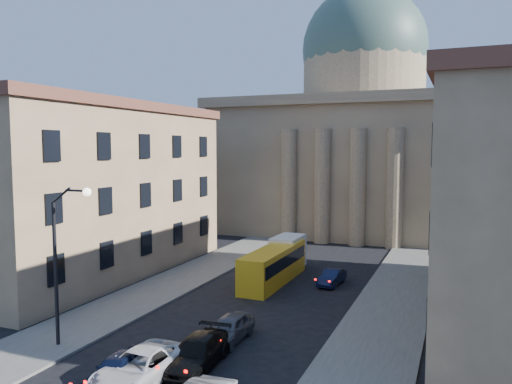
# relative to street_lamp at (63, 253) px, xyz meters

# --- Properties ---
(sidewalk_left) EXTENTS (5.00, 60.00, 0.15)m
(sidewalk_left) POSITION_rel_street_lamp_xyz_m (-1.53, 10.00, -5.21)
(sidewalk_left) COLOR #53514C
(sidewalk_left) RESTS_ON ground
(sidewalk_right) EXTENTS (5.00, 60.00, 0.15)m
(sidewalk_right) POSITION_rel_street_lamp_xyz_m (15.47, 10.00, -5.21)
(sidewalk_right) COLOR #53514C
(sidewalk_right) RESTS_ON ground
(church) EXTENTS (68.02, 28.76, 36.60)m
(church) POSITION_rel_street_lamp_xyz_m (6.97, 47.47, 6.59)
(church) COLOR #7A634B
(church) RESTS_ON ground
(building_left) EXTENTS (11.60, 26.60, 14.70)m
(building_left) POSITION_rel_street_lamp_xyz_m (-10.03, 14.00, 2.14)
(building_left) COLOR tan
(building_left) RESTS_ON ground
(street_lamp) EXTENTS (2.62, 0.44, 8.83)m
(street_lamp) POSITION_rel_street_lamp_xyz_m (0.00, 0.00, 0.00)
(street_lamp) COLOR black
(street_lamp) RESTS_ON ground
(car_left_near) EXTENTS (1.95, 4.22, 1.40)m
(car_left_near) POSITION_rel_street_lamp_xyz_m (5.23, -2.25, -4.59)
(car_left_near) COLOR black
(car_left_near) RESTS_ON ground
(car_left_mid) EXTENTS (2.82, 5.68, 1.55)m
(car_left_mid) POSITION_rel_street_lamp_xyz_m (6.17, -1.84, -4.51)
(car_left_mid) COLOR white
(car_left_mid) RESTS_ON ground
(car_right_mid) EXTENTS (2.53, 5.35, 1.51)m
(car_right_mid) POSITION_rel_street_lamp_xyz_m (7.77, 0.60, -4.53)
(car_right_mid) COLOR black
(car_right_mid) RESTS_ON ground
(car_right_far) EXTENTS (1.73, 4.27, 1.45)m
(car_right_far) POSITION_rel_street_lamp_xyz_m (7.77, 4.37, -4.56)
(car_right_far) COLOR #4F4F54
(car_right_far) RESTS_ON ground
(car_right_distant) EXTENTS (1.65, 3.81, 1.22)m
(car_right_distant) POSITION_rel_street_lamp_xyz_m (10.32, 17.92, -4.68)
(car_right_distant) COLOR black
(car_right_distant) RESTS_ON ground
(city_bus) EXTENTS (2.34, 9.86, 2.78)m
(city_bus) POSITION_rel_street_lamp_xyz_m (5.77, 16.86, -3.79)
(city_bus) COLOR gold
(city_bus) RESTS_ON ground
(box_truck) EXTENTS (2.28, 5.59, 3.05)m
(box_truck) POSITION_rel_street_lamp_xyz_m (5.52, 20.39, -3.84)
(box_truck) COLOR silver
(box_truck) RESTS_ON ground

